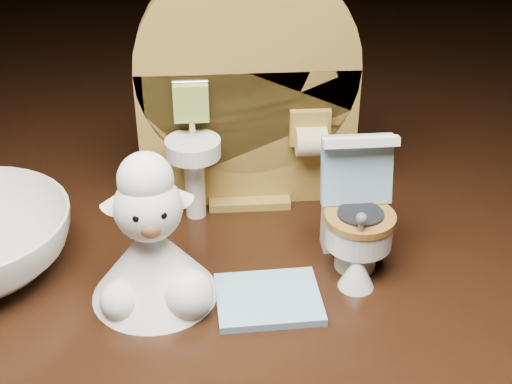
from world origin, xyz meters
TOP-DOWN VIEW (x-y plane):
  - backdrop_panel at (-0.00, 0.06)m, footprint 0.13×0.05m
  - toy_toilet at (0.05, -0.01)m, footprint 0.04×0.05m
  - bath_mat at (0.00, -0.04)m, footprint 0.05×0.05m
  - toilet_brush at (0.05, -0.03)m, footprint 0.02×0.02m
  - plush_lamb at (-0.05, -0.03)m, footprint 0.06×0.06m

SIDE VIEW (x-z plane):
  - bath_mat at x=0.00m, z-range 0.00..0.00m
  - toilet_brush at x=0.05m, z-range -0.01..0.03m
  - toy_toilet at x=0.05m, z-range -0.01..0.06m
  - plush_lamb at x=-0.05m, z-range -0.01..0.07m
  - backdrop_panel at x=0.00m, z-range -0.01..0.14m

